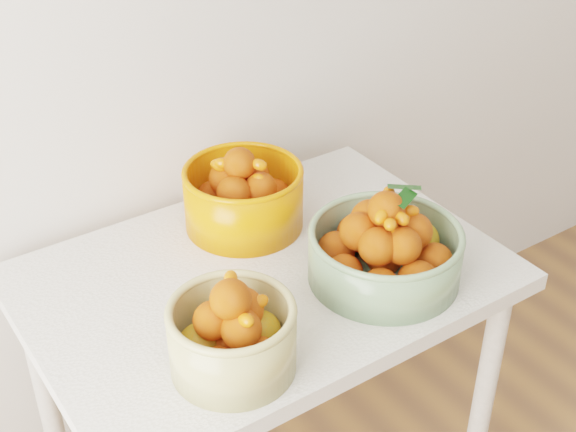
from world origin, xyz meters
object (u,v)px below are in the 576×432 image
Objects in this scene: bowl_green at (385,249)px; bowl_orange at (243,196)px; bowl_cream at (232,335)px; table at (264,306)px.

bowl_green is 1.07× the size of bowl_orange.
bowl_green is 0.37m from bowl_orange.
bowl_cream is at bearing -172.14° from bowl_green.
table is 3.19× the size of bowl_orange.
table is 0.31m from bowl_green.
table is 3.34× the size of bowl_cream.
bowl_cream reaches higher than bowl_orange.
bowl_cream is (-0.20, -0.21, 0.17)m from table.
table is 2.99× the size of bowl_green.
bowl_green is (0.20, -0.16, 0.17)m from table.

